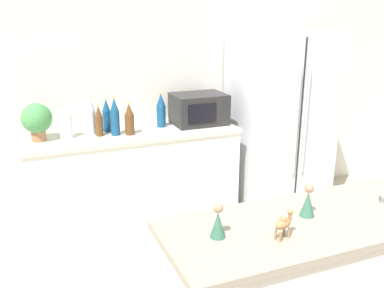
{
  "coord_description": "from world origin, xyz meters",
  "views": [
    {
      "loc": [
        -1.23,
        -1.14,
        1.95
      ],
      "look_at": [
        -0.22,
        1.37,
        1.1
      ],
      "focal_mm": 40.0,
      "sensor_mm": 36.0,
      "label": 1
    }
  ],
  "objects_px": {
    "wise_man_figurine_crimson": "(218,223)",
    "back_bottle_5": "(107,116)",
    "paper_towel_roll": "(66,125)",
    "back_bottle_0": "(99,121)",
    "microwave": "(199,109)",
    "refrigerator": "(279,123)",
    "potted_plant": "(37,120)",
    "back_bottle_1": "(129,119)",
    "camel_figurine": "(284,223)",
    "back_bottle_4": "(161,111)",
    "back_bottle_2": "(115,117)",
    "back_bottle_3": "(92,116)",
    "wise_man_figurine_blue": "(308,202)"
  },
  "relations": [
    {
      "from": "potted_plant",
      "to": "microwave",
      "type": "relative_size",
      "value": 0.64
    },
    {
      "from": "back_bottle_0",
      "to": "back_bottle_5",
      "type": "bearing_deg",
      "value": 53.08
    },
    {
      "from": "paper_towel_roll",
      "to": "microwave",
      "type": "relative_size",
      "value": 0.46
    },
    {
      "from": "back_bottle_0",
      "to": "back_bottle_5",
      "type": "xyz_separation_m",
      "value": [
        0.09,
        0.12,
        0.01
      ]
    },
    {
      "from": "wise_man_figurine_blue",
      "to": "wise_man_figurine_crimson",
      "type": "distance_m",
      "value": 0.49
    },
    {
      "from": "paper_towel_roll",
      "to": "back_bottle_3",
      "type": "bearing_deg",
      "value": 10.87
    },
    {
      "from": "camel_figurine",
      "to": "wise_man_figurine_crimson",
      "type": "xyz_separation_m",
      "value": [
        -0.26,
        0.12,
        -0.0
      ]
    },
    {
      "from": "back_bottle_3",
      "to": "wise_man_figurine_blue",
      "type": "relative_size",
      "value": 1.94
    },
    {
      "from": "microwave",
      "to": "back_bottle_4",
      "type": "bearing_deg",
      "value": 175.97
    },
    {
      "from": "back_bottle_4",
      "to": "camel_figurine",
      "type": "xyz_separation_m",
      "value": [
        -0.15,
        -2.19,
        -0.02
      ]
    },
    {
      "from": "wise_man_figurine_blue",
      "to": "paper_towel_roll",
      "type": "bearing_deg",
      "value": 114.61
    },
    {
      "from": "microwave",
      "to": "camel_figurine",
      "type": "bearing_deg",
      "value": -103.31
    },
    {
      "from": "back_bottle_0",
      "to": "wise_man_figurine_blue",
      "type": "bearing_deg",
      "value": -71.74
    },
    {
      "from": "microwave",
      "to": "camel_figurine",
      "type": "xyz_separation_m",
      "value": [
        -0.51,
        -2.17,
        -0.01
      ]
    },
    {
      "from": "back_bottle_1",
      "to": "back_bottle_5",
      "type": "relative_size",
      "value": 0.94
    },
    {
      "from": "back_bottle_4",
      "to": "wise_man_figurine_crimson",
      "type": "distance_m",
      "value": 2.12
    },
    {
      "from": "wise_man_figurine_crimson",
      "to": "back_bottle_0",
      "type": "bearing_deg",
      "value": 94.58
    },
    {
      "from": "refrigerator",
      "to": "potted_plant",
      "type": "height_order",
      "value": "refrigerator"
    },
    {
      "from": "back_bottle_4",
      "to": "camel_figurine",
      "type": "distance_m",
      "value": 2.2
    },
    {
      "from": "back_bottle_4",
      "to": "back_bottle_5",
      "type": "relative_size",
      "value": 1.07
    },
    {
      "from": "potted_plant",
      "to": "back_bottle_4",
      "type": "distance_m",
      "value": 1.06
    },
    {
      "from": "potted_plant",
      "to": "wise_man_figurine_blue",
      "type": "height_order",
      "value": "potted_plant"
    },
    {
      "from": "microwave",
      "to": "paper_towel_roll",
      "type": "bearing_deg",
      "value": -178.3
    },
    {
      "from": "microwave",
      "to": "wise_man_figurine_crimson",
      "type": "bearing_deg",
      "value": -110.65
    },
    {
      "from": "microwave",
      "to": "back_bottle_2",
      "type": "distance_m",
      "value": 0.81
    },
    {
      "from": "microwave",
      "to": "back_bottle_1",
      "type": "xyz_separation_m",
      "value": [
        -0.68,
        -0.12,
        -0.01
      ]
    },
    {
      "from": "back_bottle_2",
      "to": "camel_figurine",
      "type": "bearing_deg",
      "value": -82.1
    },
    {
      "from": "paper_towel_roll",
      "to": "back_bottle_4",
      "type": "relative_size",
      "value": 0.71
    },
    {
      "from": "back_bottle_0",
      "to": "back_bottle_4",
      "type": "bearing_deg",
      "value": 9.0
    },
    {
      "from": "refrigerator",
      "to": "potted_plant",
      "type": "bearing_deg",
      "value": 178.58
    },
    {
      "from": "camel_figurine",
      "to": "wise_man_figurine_blue",
      "type": "height_order",
      "value": "wise_man_figurine_blue"
    },
    {
      "from": "refrigerator",
      "to": "back_bottle_0",
      "type": "bearing_deg",
      "value": 179.67
    },
    {
      "from": "microwave",
      "to": "back_bottle_1",
      "type": "distance_m",
      "value": 0.69
    },
    {
      "from": "refrigerator",
      "to": "wise_man_figurine_crimson",
      "type": "distance_m",
      "value": 2.55
    },
    {
      "from": "back_bottle_0",
      "to": "back_bottle_4",
      "type": "xyz_separation_m",
      "value": [
        0.57,
        0.09,
        0.02
      ]
    },
    {
      "from": "camel_figurine",
      "to": "back_bottle_4",
      "type": "bearing_deg",
      "value": 85.97
    },
    {
      "from": "back_bottle_0",
      "to": "camel_figurine",
      "type": "xyz_separation_m",
      "value": [
        0.42,
        -2.1,
        0.0
      ]
    },
    {
      "from": "microwave",
      "to": "refrigerator",
      "type": "bearing_deg",
      "value": -5.18
    },
    {
      "from": "potted_plant",
      "to": "paper_towel_roll",
      "type": "height_order",
      "value": "potted_plant"
    },
    {
      "from": "wise_man_figurine_crimson",
      "to": "microwave",
      "type": "bearing_deg",
      "value": 69.35
    },
    {
      "from": "refrigerator",
      "to": "back_bottle_2",
      "type": "height_order",
      "value": "refrigerator"
    },
    {
      "from": "paper_towel_roll",
      "to": "back_bottle_0",
      "type": "relative_size",
      "value": 0.83
    },
    {
      "from": "potted_plant",
      "to": "back_bottle_3",
      "type": "height_order",
      "value": "back_bottle_3"
    },
    {
      "from": "back_bottle_4",
      "to": "back_bottle_2",
      "type": "bearing_deg",
      "value": -165.84
    },
    {
      "from": "potted_plant",
      "to": "back_bottle_0",
      "type": "xyz_separation_m",
      "value": [
        0.48,
        -0.05,
        -0.05
      ]
    },
    {
      "from": "back_bottle_3",
      "to": "wise_man_figurine_blue",
      "type": "bearing_deg",
      "value": -71.15
    },
    {
      "from": "wise_man_figurine_crimson",
      "to": "back_bottle_5",
      "type": "bearing_deg",
      "value": 91.95
    },
    {
      "from": "back_bottle_3",
      "to": "back_bottle_4",
      "type": "xyz_separation_m",
      "value": [
        0.62,
        0.02,
        -0.01
      ]
    },
    {
      "from": "refrigerator",
      "to": "wise_man_figurine_blue",
      "type": "distance_m",
      "value": 2.26
    },
    {
      "from": "microwave",
      "to": "back_bottle_0",
      "type": "bearing_deg",
      "value": -175.97
    }
  ]
}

